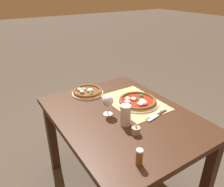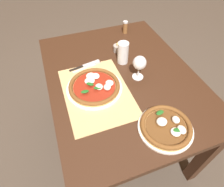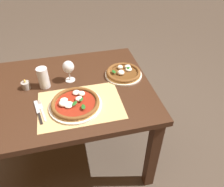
% 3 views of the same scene
% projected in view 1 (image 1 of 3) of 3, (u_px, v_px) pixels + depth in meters
% --- Properties ---
extents(ground_plane, '(24.00, 24.00, 0.00)m').
position_uv_depth(ground_plane, '(120.00, 186.00, 1.92)').
color(ground_plane, '#473D33').
extents(dining_table, '(1.18, 0.91, 0.74)m').
position_uv_depth(dining_table, '(122.00, 126.00, 1.64)').
color(dining_table, '#382114').
rests_on(dining_table, ground).
extents(paper_placemat, '(0.51, 0.37, 0.00)m').
position_uv_depth(paper_placemat, '(135.00, 102.00, 1.75)').
color(paper_placemat, tan).
rests_on(paper_placemat, dining_table).
extents(pizza_near, '(0.33, 0.33, 0.05)m').
position_uv_depth(pizza_near, '(138.00, 101.00, 1.72)').
color(pizza_near, silver).
rests_on(pizza_near, paper_placemat).
extents(pizza_far, '(0.27, 0.27, 0.05)m').
position_uv_depth(pizza_far, '(87.00, 92.00, 1.88)').
color(pizza_far, silver).
rests_on(pizza_far, dining_table).
extents(wine_glass, '(0.08, 0.08, 0.16)m').
position_uv_depth(wine_glass, '(108.00, 101.00, 1.54)').
color(wine_glass, silver).
rests_on(wine_glass, dining_table).
extents(pint_glass, '(0.07, 0.07, 0.15)m').
position_uv_depth(pint_glass, '(126.00, 115.00, 1.44)').
color(pint_glass, silver).
rests_on(pint_glass, dining_table).
extents(fork, '(0.06, 0.20, 0.00)m').
position_uv_depth(fork, '(154.00, 115.00, 1.57)').
color(fork, '#B7B7BC').
rests_on(fork, paper_placemat).
extents(knife, '(0.06, 0.21, 0.01)m').
position_uv_depth(knife, '(157.00, 116.00, 1.56)').
color(knife, black).
rests_on(knife, paper_placemat).
extents(votive_candle, '(0.06, 0.06, 0.07)m').
position_uv_depth(votive_candle, '(136.00, 131.00, 1.37)').
color(votive_candle, gray).
rests_on(votive_candle, dining_table).
extents(pepper_shaker, '(0.04, 0.04, 0.10)m').
position_uv_depth(pepper_shaker, '(139.00, 157.00, 1.12)').
color(pepper_shaker, brown).
rests_on(pepper_shaker, dining_table).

